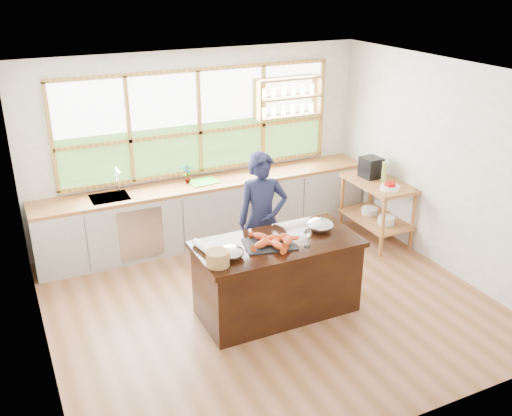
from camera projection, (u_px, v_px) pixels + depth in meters
ground_plane at (269, 302)px, 6.84m from camera, size 5.00×5.00×0.00m
room_shell at (252, 151)px, 6.59m from camera, size 5.02×4.52×2.71m
back_counter at (208, 210)px, 8.27m from camera, size 4.90×0.63×0.90m
right_shelf_unit at (377, 201)px, 8.21m from camera, size 0.62×1.10×0.90m
island at (277, 277)px, 6.50m from camera, size 1.85×0.90×0.90m
cook at (262, 220)px, 6.97m from camera, size 0.70×0.54×1.72m
potted_plant at (187, 174)px, 7.98m from camera, size 0.17×0.14×0.28m
cutting_board at (203, 182)px, 8.07m from camera, size 0.42×0.33×0.01m
espresso_machine at (371, 167)px, 8.21m from camera, size 0.28×0.29×0.30m
wine_bottle at (384, 172)px, 8.03m from camera, size 0.08×0.08×0.29m
fruit_bowl at (390, 186)px, 7.80m from camera, size 0.26×0.26×0.11m
slate_board at (270, 244)px, 6.25m from camera, size 0.62×0.50×0.02m
lobster_pile at (273, 241)px, 6.21m from camera, size 0.52×0.48×0.08m
mixing_bowl_left at (231, 252)px, 5.96m from camera, size 0.28×0.28×0.13m
mixing_bowl_right at (320, 225)px, 6.58m from camera, size 0.31×0.31×0.15m
wine_glass at (307, 233)px, 6.15m from camera, size 0.08×0.08×0.22m
wicker_basket at (218, 258)px, 5.80m from camera, size 0.24×0.24×0.16m
parchment_roll at (202, 246)px, 6.13m from camera, size 0.13×0.31×0.08m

